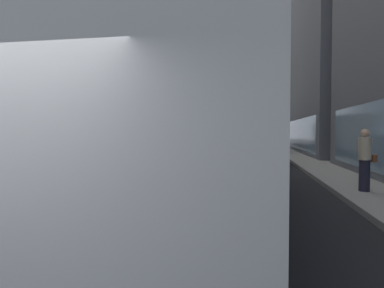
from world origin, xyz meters
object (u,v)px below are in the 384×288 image
(car_red_coupe, at_px, (209,140))
(car_black_suv, at_px, (205,145))
(car_grey_wagon, at_px, (201,141))
(car_blue_hatchback, at_px, (164,148))
(box_truck, at_px, (258,133))
(car_silver_sedan, at_px, (262,149))
(pedestrian_with_handbag, at_px, (365,159))
(transit_bus, at_px, (210,131))

(car_red_coupe, xyz_separation_m, car_black_suv, (1.60, -15.55, 0.00))
(car_grey_wagon, distance_m, car_red_coupe, 6.46)
(car_grey_wagon, distance_m, car_blue_hatchback, 15.28)
(box_truck, bearing_deg, car_silver_sedan, -90.00)
(car_red_coupe, height_order, box_truck, box_truck)
(car_grey_wagon, height_order, pedestrian_with_handbag, pedestrian_with_handbag)
(transit_bus, relative_size, car_black_suv, 2.43)
(car_red_coupe, distance_m, box_truck, 12.90)
(transit_bus, bearing_deg, car_grey_wagon, 98.69)
(box_truck, bearing_deg, pedestrian_with_handbag, -82.87)
(car_blue_hatchback, bearing_deg, pedestrian_with_handbag, -49.46)
(car_grey_wagon, bearing_deg, transit_bus, -81.31)
(transit_bus, height_order, car_blue_hatchback, transit_bus)
(car_grey_wagon, relative_size, box_truck, 0.60)
(box_truck, height_order, pedestrian_with_handbag, box_truck)
(car_silver_sedan, relative_size, box_truck, 0.61)
(car_silver_sedan, height_order, car_red_coupe, same)
(car_red_coupe, xyz_separation_m, car_blue_hatchback, (-0.00, -21.74, 0.00))
(car_silver_sedan, bearing_deg, car_grey_wagon, 109.85)
(car_red_coupe, height_order, car_black_suv, same)
(car_grey_wagon, xyz_separation_m, pedestrian_with_handbag, (8.05, -24.69, 0.19))
(car_black_suv, xyz_separation_m, pedestrian_with_handbag, (6.45, -15.59, 0.19))
(car_silver_sedan, height_order, box_truck, box_truck)
(car_grey_wagon, relative_size, car_blue_hatchback, 0.94)
(transit_bus, xyz_separation_m, car_black_suv, (-2.40, 17.06, -0.95))
(transit_bus, distance_m, car_red_coupe, 32.87)
(car_grey_wagon, bearing_deg, pedestrian_with_handbag, -71.95)
(transit_bus, height_order, car_black_suv, transit_bus)
(car_black_suv, bearing_deg, box_truck, 44.75)
(car_silver_sedan, distance_m, car_red_coupe, 22.67)
(car_red_coupe, bearing_deg, car_silver_sedan, -75.70)
(car_silver_sedan, bearing_deg, pedestrian_with_handbag, -75.07)
(car_grey_wagon, xyz_separation_m, car_blue_hatchback, (-0.00, -15.28, 0.00))
(car_silver_sedan, xyz_separation_m, pedestrian_with_handbag, (2.45, -9.18, 0.19))
(pedestrian_with_handbag, bearing_deg, car_blue_hatchback, 130.54)
(transit_bus, xyz_separation_m, car_silver_sedan, (1.60, 10.64, -0.95))
(box_truck, bearing_deg, car_grey_wagon, 137.50)
(car_grey_wagon, distance_m, car_black_suv, 9.24)
(car_silver_sedan, bearing_deg, transit_bus, -98.55)
(car_grey_wagon, relative_size, pedestrian_with_handbag, 2.64)
(car_silver_sedan, distance_m, car_blue_hatchback, 5.60)
(car_grey_wagon, xyz_separation_m, box_truck, (5.60, -5.13, 0.84))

